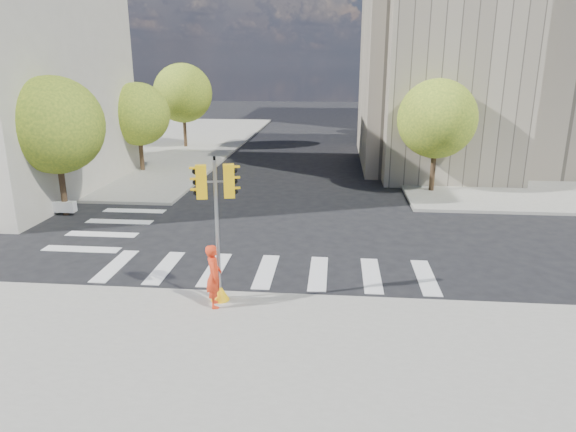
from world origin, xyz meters
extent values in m
plane|color=black|center=(0.00, 0.00, 0.00)|extent=(160.00, 160.00, 0.00)
cube|color=gray|center=(20.00, 26.00, 0.07)|extent=(28.00, 40.00, 0.15)
cube|color=gray|center=(-20.00, 26.00, 0.07)|extent=(28.00, 40.00, 0.15)
cube|color=gray|center=(17.00, 20.00, 7.00)|extent=(26.00, 14.00, 14.00)
cube|color=gray|center=(9.00, 15.00, 7.00)|extent=(8.00, 8.00, 14.00)
cylinder|color=#382616|center=(-10.50, 4.00, 1.22)|extent=(0.28, 0.28, 2.45)
sphere|color=#4E7621|center=(-10.50, 4.00, 4.21)|extent=(4.40, 4.40, 4.40)
cylinder|color=#382616|center=(-10.50, 14.00, 1.08)|extent=(0.28, 0.28, 2.17)
sphere|color=#4E7621|center=(-10.50, 14.00, 3.77)|extent=(4.00, 4.00, 4.00)
cylinder|color=#382616|center=(-10.50, 24.00, 1.31)|extent=(0.28, 0.28, 2.62)
sphere|color=#4E7621|center=(-10.50, 24.00, 4.54)|extent=(4.80, 4.80, 4.80)
cylinder|color=#382616|center=(7.50, 10.00, 1.19)|extent=(0.28, 0.28, 2.38)
sphere|color=#4E7621|center=(7.50, 10.00, 4.06)|extent=(4.20, 4.20, 4.20)
cylinder|color=#382616|center=(7.50, 22.00, 1.26)|extent=(0.28, 0.28, 2.52)
sphere|color=#4E7621|center=(7.50, 22.00, 4.36)|extent=(4.60, 4.60, 4.60)
cylinder|color=#382616|center=(7.50, 34.00, 1.14)|extent=(0.28, 0.28, 2.27)
sphere|color=#4E7621|center=(7.50, 34.00, 3.88)|extent=(4.00, 4.00, 4.00)
cylinder|color=black|center=(8.00, 14.00, 4.15)|extent=(0.12, 0.12, 8.00)
cube|color=black|center=(8.00, 14.00, 8.15)|extent=(0.35, 0.18, 0.22)
cylinder|color=black|center=(8.00, 28.00, 4.15)|extent=(0.12, 0.12, 8.00)
cube|color=black|center=(8.00, 28.00, 8.15)|extent=(0.35, 0.18, 0.22)
cone|color=yellow|center=(-1.12, -4.62, 0.40)|extent=(0.56, 0.56, 0.50)
cylinder|color=gray|center=(-1.12, -4.62, 2.25)|extent=(0.11, 0.11, 4.20)
cylinder|color=black|center=(-1.12, -4.62, 4.40)|extent=(0.07, 0.07, 0.12)
cylinder|color=gray|center=(-1.12, -4.62, 3.75)|extent=(0.89, 0.28, 0.06)
cube|color=yellow|center=(-1.49, -4.71, 3.75)|extent=(0.34, 0.29, 0.95)
cube|color=yellow|center=(-0.76, -4.53, 3.75)|extent=(0.34, 0.29, 0.95)
imported|color=red|center=(-1.18, -5.03, 1.08)|extent=(0.61, 0.78, 1.87)
cube|color=beige|center=(-13.00, 3.99, 0.40)|extent=(6.00, 0.48, 0.50)
camera|label=1|loc=(2.20, -18.27, 6.89)|focal=32.00mm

